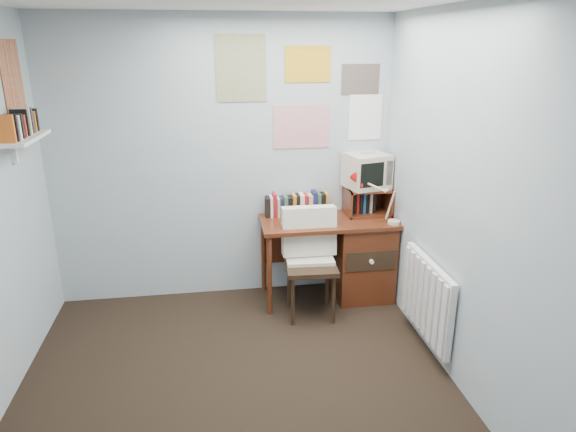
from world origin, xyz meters
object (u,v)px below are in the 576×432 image
at_px(desk, 356,255).
at_px(tv_riser, 367,201).
at_px(wall_shelf, 24,138).
at_px(radiator, 427,298).
at_px(desk_lamp, 395,203).
at_px(crt_tv, 367,169).
at_px(desk_chair, 311,267).

bearing_deg(desk, tv_riser, 42.96).
height_order(desk, wall_shelf, wall_shelf).
relative_size(radiator, wall_shelf, 1.29).
bearing_deg(desk_lamp, crt_tv, 135.74).
bearing_deg(wall_shelf, desk_chair, 2.06).
bearing_deg(radiator, desk_lamp, 91.55).
height_order(crt_tv, wall_shelf, wall_shelf).
relative_size(desk_chair, desk_lamp, 2.37).
relative_size(crt_tv, radiator, 0.44).
distance_m(tv_riser, crt_tv, 0.29).
bearing_deg(radiator, crt_tv, 100.00).
height_order(tv_riser, wall_shelf, wall_shelf).
bearing_deg(crt_tv, radiator, -94.13).
relative_size(desk_chair, radiator, 1.13).
xyz_separation_m(desk_chair, wall_shelf, (-2.09, -0.07, 1.17)).
xyz_separation_m(tv_riser, wall_shelf, (-2.69, -0.49, 0.74)).
xyz_separation_m(desk_chair, crt_tv, (0.59, 0.44, 0.72)).
distance_m(desk_lamp, wall_shelf, 2.92).
bearing_deg(desk_lamp, desk_chair, -153.11).
bearing_deg(desk, desk_chair, -147.83).
bearing_deg(crt_tv, tv_riser, -63.99).
relative_size(desk_chair, wall_shelf, 1.46).
relative_size(desk, desk_lamp, 3.13).
xyz_separation_m(desk_lamp, crt_tv, (-0.17, 0.32, 0.23)).
distance_m(crt_tv, wall_shelf, 2.76).
bearing_deg(wall_shelf, radiator, -10.89).
bearing_deg(wall_shelf, desk, 8.40).
relative_size(desk_lamp, tv_riser, 0.96).
height_order(desk_lamp, crt_tv, crt_tv).
xyz_separation_m(desk, radiator, (0.29, -0.93, 0.01)).
bearing_deg(crt_tv, desk_lamp, -76.73).
bearing_deg(tv_riser, desk_chair, -145.46).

